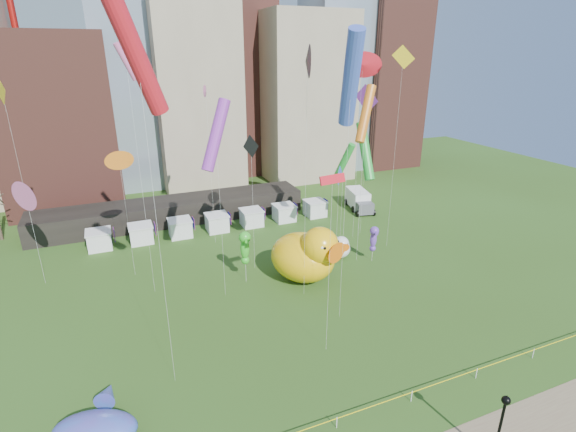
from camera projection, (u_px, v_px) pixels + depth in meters
name	position (u px, v px, depth m)	size (l,w,h in m)	color
ground	(336.00, 428.00, 28.54)	(160.00, 160.00, 0.00)	#2F4C17
skyline	(182.00, 62.00, 74.33)	(101.00, 23.00, 68.00)	brown
pavilion	(173.00, 211.00, 62.72)	(38.00, 6.00, 3.20)	black
vendor_tents	(217.00, 223.00, 59.54)	(33.24, 2.80, 2.40)	white
caution_tape	(337.00, 420.00, 28.30)	(50.00, 0.06, 0.90)	white
big_duck	(306.00, 255.00, 45.94)	(8.74, 9.45, 6.58)	yellow
small_duck	(339.00, 247.00, 51.62)	(3.38, 4.20, 3.07)	white
seahorse_green	(245.00, 245.00, 45.09)	(1.36, 1.65, 5.88)	silver
seahorse_purple	(374.00, 237.00, 50.09)	(1.30, 1.49, 4.44)	silver
whale_inflatable	(96.00, 427.00, 27.30)	(5.86, 6.69, 2.32)	#55399D
lamppost	(501.00, 421.00, 25.24)	(0.52, 0.52, 4.98)	black
box_truck	(359.00, 200.00, 67.68)	(3.86, 7.19, 2.90)	white
kite_0	(138.00, 59.00, 24.51)	(3.64, 3.47, 26.19)	silver
kite_1	(206.00, 92.00, 49.51)	(0.69, 1.34, 19.66)	silver
kite_2	(251.00, 149.00, 44.61)	(2.11, 1.34, 15.31)	silver
kite_3	(365.00, 151.00, 55.13)	(1.41, 4.33, 14.96)	silver
kite_4	(4.00, 101.00, 39.56)	(0.24, 2.10, 20.77)	silver
kite_5	(351.00, 79.00, 32.98)	(2.83, 4.60, 25.04)	silver
kite_6	(366.00, 114.00, 45.48)	(3.40, 2.94, 20.05)	silver
kite_7	(216.00, 135.00, 38.29)	(3.72, 2.93, 19.45)	silver
kite_8	(363.00, 65.00, 49.91)	(2.45, 2.18, 23.24)	silver
kite_9	(126.00, 62.00, 36.74)	(1.94, 1.21, 24.01)	silver
kite_10	(307.00, 62.00, 36.30)	(1.66, 2.55, 23.82)	silver
kite_11	(344.00, 162.00, 52.17)	(2.16, 3.00, 13.20)	silver
kite_12	(403.00, 63.00, 47.47)	(2.09, 1.44, 23.91)	silver
kite_13	(339.00, 177.00, 51.41)	(1.71, 1.68, 10.60)	silver
kite_14	(119.00, 160.00, 43.50)	(1.93, 0.63, 13.95)	silver
kite_15	(366.00, 101.00, 52.09)	(1.32, 3.12, 19.60)	silver
kite_16	(332.00, 181.00, 30.79)	(2.13, 0.61, 15.07)	silver
kite_17	(26.00, 196.00, 42.92)	(2.01, 2.61, 11.30)	silver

